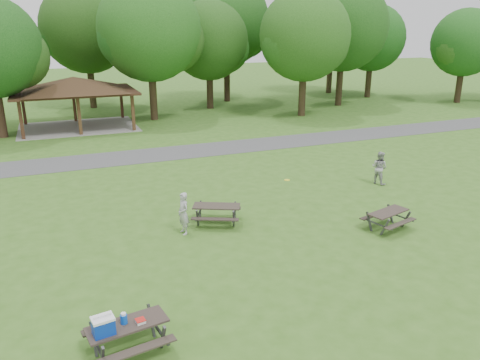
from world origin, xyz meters
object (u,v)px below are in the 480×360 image
(picnic_table_middle, at_px, (217,210))
(frisbee_catcher, at_px, (379,168))
(picnic_table_near, at_px, (120,328))
(frisbee_thrower, at_px, (183,213))

(picnic_table_middle, bearing_deg, frisbee_catcher, 10.31)
(picnic_table_near, distance_m, picnic_table_middle, 7.83)
(picnic_table_middle, relative_size, frisbee_thrower, 1.41)
(picnic_table_near, bearing_deg, frisbee_catcher, 30.71)
(picnic_table_middle, distance_m, frisbee_thrower, 1.48)
(picnic_table_middle, bearing_deg, frisbee_thrower, -164.30)
(picnic_table_near, xyz_separation_m, picnic_table_middle, (4.56, 6.36, -0.16))
(picnic_table_near, bearing_deg, frisbee_thrower, 62.11)
(picnic_table_near, bearing_deg, picnic_table_middle, 54.31)
(picnic_table_middle, bearing_deg, picnic_table_near, -125.69)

